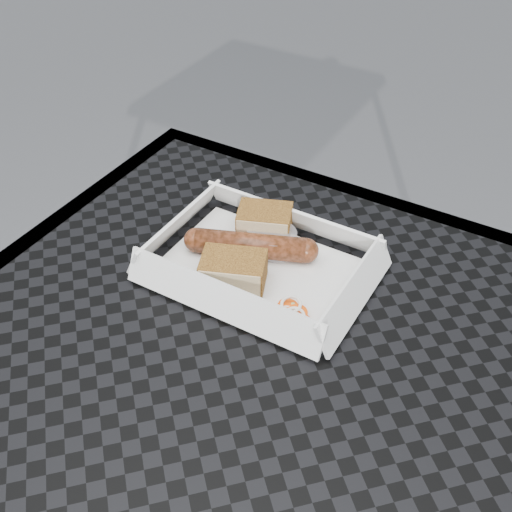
# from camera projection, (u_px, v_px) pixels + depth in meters

# --- Properties ---
(patio_table) EXTENTS (0.80, 0.80, 0.74)m
(patio_table) POSITION_uv_depth(u_px,v_px,m) (266.00, 471.00, 0.63)
(patio_table) COLOR black
(patio_table) RESTS_ON ground
(food_tray) EXTENTS (0.22, 0.15, 0.00)m
(food_tray) POSITION_uv_depth(u_px,v_px,m) (260.00, 269.00, 0.74)
(food_tray) COLOR white
(food_tray) RESTS_ON patio_table
(bratwurst) EXTENTS (0.15, 0.08, 0.03)m
(bratwurst) POSITION_uv_depth(u_px,v_px,m) (251.00, 245.00, 0.75)
(bratwurst) COLOR brown
(bratwurst) RESTS_ON food_tray
(bread_near) EXTENTS (0.08, 0.07, 0.04)m
(bread_near) POSITION_uv_depth(u_px,v_px,m) (265.00, 223.00, 0.78)
(bread_near) COLOR brown
(bread_near) RESTS_ON food_tray
(bread_far) EXTENTS (0.08, 0.07, 0.04)m
(bread_far) POSITION_uv_depth(u_px,v_px,m) (233.00, 271.00, 0.71)
(bread_far) COLOR brown
(bread_far) RESTS_ON food_tray
(veg_garnish) EXTENTS (0.03, 0.03, 0.00)m
(veg_garnish) POSITION_uv_depth(u_px,v_px,m) (291.00, 318.00, 0.68)
(veg_garnish) COLOR #EB4E0A
(veg_garnish) RESTS_ON food_tray
(napkin) EXTENTS (0.15, 0.15, 0.00)m
(napkin) POSITION_uv_depth(u_px,v_px,m) (271.00, 280.00, 0.73)
(napkin) COLOR white
(napkin) RESTS_ON patio_table
(condiment_cup_sauce) EXTENTS (0.05, 0.05, 0.03)m
(condiment_cup_sauce) POSITION_uv_depth(u_px,v_px,m) (265.00, 234.00, 0.77)
(condiment_cup_sauce) COLOR maroon
(condiment_cup_sauce) RESTS_ON patio_table
(condiment_cup_empty) EXTENTS (0.05, 0.05, 0.03)m
(condiment_cup_empty) POSITION_uv_depth(u_px,v_px,m) (276.00, 242.00, 0.76)
(condiment_cup_empty) COLOR silver
(condiment_cup_empty) RESTS_ON patio_table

